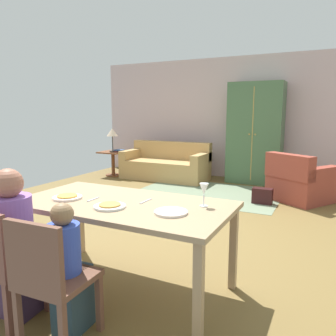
# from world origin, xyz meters

# --- Properties ---
(ground_plane) EXTENTS (7.11, 6.19, 0.02)m
(ground_plane) POSITION_xyz_m (0.00, 0.49, -0.01)
(ground_plane) COLOR brown
(back_wall) EXTENTS (7.11, 0.10, 2.70)m
(back_wall) POSITION_xyz_m (0.00, 3.64, 1.35)
(back_wall) COLOR beige
(back_wall) RESTS_ON ground_plane
(dining_table) EXTENTS (1.79, 0.93, 0.76)m
(dining_table) POSITION_xyz_m (0.30, -1.59, 0.69)
(dining_table) COLOR tan
(dining_table) RESTS_ON ground_plane
(plate_near_man) EXTENTS (0.25, 0.25, 0.02)m
(plate_near_man) POSITION_xyz_m (-0.19, -1.71, 0.77)
(plate_near_man) COLOR silver
(plate_near_man) RESTS_ON dining_table
(pizza_near_man) EXTENTS (0.17, 0.17, 0.01)m
(pizza_near_man) POSITION_xyz_m (-0.19, -1.71, 0.78)
(pizza_near_man) COLOR gold
(pizza_near_man) RESTS_ON plate_near_man
(plate_near_child) EXTENTS (0.25, 0.25, 0.02)m
(plate_near_child) POSITION_xyz_m (0.30, -1.77, 0.77)
(plate_near_child) COLOR white
(plate_near_child) RESTS_ON dining_table
(pizza_near_child) EXTENTS (0.17, 0.17, 0.01)m
(pizza_near_child) POSITION_xyz_m (0.30, -1.77, 0.78)
(pizza_near_child) COLOR gold
(pizza_near_child) RESTS_ON plate_near_child
(plate_near_woman) EXTENTS (0.25, 0.25, 0.02)m
(plate_near_woman) POSITION_xyz_m (0.79, -1.69, 0.77)
(plate_near_woman) COLOR silver
(plate_near_woman) RESTS_ON dining_table
(wine_glass) EXTENTS (0.07, 0.07, 0.19)m
(wine_glass) POSITION_xyz_m (0.94, -1.41, 0.89)
(wine_glass) COLOR silver
(wine_glass) RESTS_ON dining_table
(fork) EXTENTS (0.02, 0.15, 0.01)m
(fork) POSITION_xyz_m (0.03, -1.64, 0.76)
(fork) COLOR silver
(fork) RESTS_ON dining_table
(knife) EXTENTS (0.02, 0.17, 0.01)m
(knife) POSITION_xyz_m (0.46, -1.49, 0.76)
(knife) COLOR silver
(knife) RESTS_ON dining_table
(person_man) EXTENTS (0.30, 0.41, 1.11)m
(person_man) POSITION_xyz_m (-0.20, -2.24, 0.51)
(person_man) COLOR #3E2B4B
(person_man) RESTS_ON ground_plane
(dining_chair_child) EXTENTS (0.44, 0.44, 0.87)m
(dining_chair_child) POSITION_xyz_m (0.30, -2.41, 0.49)
(dining_chair_child) COLOR brown
(dining_chair_child) RESTS_ON ground_plane
(person_child) EXTENTS (0.22, 0.29, 0.92)m
(person_child) POSITION_xyz_m (0.30, -2.24, 0.43)
(person_child) COLOR #293F48
(person_child) RESTS_ON ground_plane
(area_rug) EXTENTS (2.60, 1.80, 0.01)m
(area_rug) POSITION_xyz_m (-0.20, 1.93, 0.00)
(area_rug) COLOR slate
(area_rug) RESTS_ON ground_plane
(couch) EXTENTS (1.92, 0.86, 0.82)m
(couch) POSITION_xyz_m (-1.52, 2.79, 0.30)
(couch) COLOR tan
(couch) RESTS_ON ground_plane
(armchair) EXTENTS (1.18, 1.18, 0.82)m
(armchair) POSITION_xyz_m (1.37, 2.09, 0.32)
(armchair) COLOR #953C2F
(armchair) RESTS_ON ground_plane
(armoire) EXTENTS (1.10, 0.59, 2.10)m
(armoire) POSITION_xyz_m (0.35, 3.25, 1.05)
(armoire) COLOR #436542
(armoire) RESTS_ON ground_plane
(side_table) EXTENTS (0.56, 0.56, 0.58)m
(side_table) POSITION_xyz_m (-2.79, 2.53, 0.38)
(side_table) COLOR brown
(side_table) RESTS_ON ground_plane
(table_lamp) EXTENTS (0.26, 0.26, 0.54)m
(table_lamp) POSITION_xyz_m (-2.79, 2.53, 1.01)
(table_lamp) COLOR #403E3A
(table_lamp) RESTS_ON side_table
(book_lower) EXTENTS (0.22, 0.16, 0.03)m
(book_lower) POSITION_xyz_m (-2.59, 2.55, 0.59)
(book_lower) COLOR maroon
(book_lower) RESTS_ON side_table
(book_upper) EXTENTS (0.22, 0.16, 0.03)m
(book_upper) POSITION_xyz_m (-2.59, 2.51, 0.62)
(book_upper) COLOR #34507F
(book_upper) RESTS_ON book_lower
(handbag) EXTENTS (0.32, 0.16, 0.26)m
(handbag) POSITION_xyz_m (0.85, 1.63, 0.13)
(handbag) COLOR black
(handbag) RESTS_ON ground_plane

